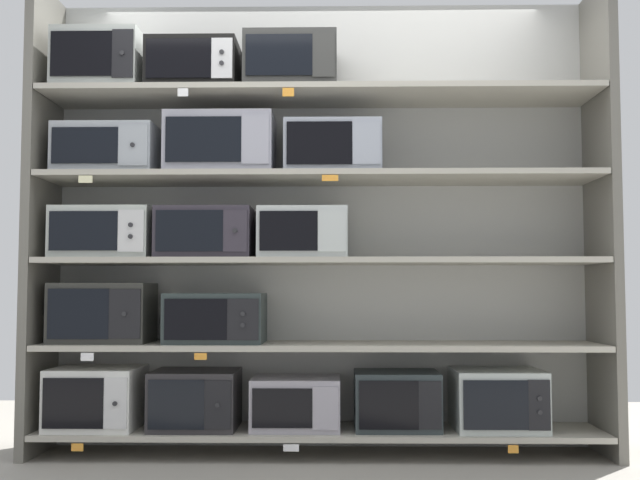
# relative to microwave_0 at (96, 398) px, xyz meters

# --- Properties ---
(back_panel) EXTENTS (3.18, 0.04, 2.53)m
(back_panel) POSITION_rel_microwave_0_xyz_m (1.20, 0.26, 0.96)
(back_panel) COLOR #B2B2AD
(back_panel) RESTS_ON ground
(upright_left) EXTENTS (0.05, 0.48, 2.53)m
(upright_left) POSITION_rel_microwave_0_xyz_m (-0.32, 0.00, 0.96)
(upright_left) COLOR #68645B
(upright_left) RESTS_ON ground
(upright_right) EXTENTS (0.05, 0.48, 2.53)m
(upright_right) POSITION_rel_microwave_0_xyz_m (2.72, 0.00, 0.96)
(upright_right) COLOR #68645B
(upright_right) RESTS_ON ground
(shelf_0) EXTENTS (2.98, 0.48, 0.03)m
(shelf_0) POSITION_rel_microwave_0_xyz_m (1.20, 0.00, -0.18)
(shelf_0) COLOR #ADA899
(shelf_0) RESTS_ON ground
(microwave_0) EXTENTS (0.46, 0.43, 0.32)m
(microwave_0) POSITION_rel_microwave_0_xyz_m (0.00, 0.00, 0.00)
(microwave_0) COLOR silver
(microwave_0) RESTS_ON shelf_0
(microwave_1) EXTENTS (0.45, 0.41, 0.31)m
(microwave_1) POSITION_rel_microwave_0_xyz_m (0.53, -0.00, -0.01)
(microwave_1) COLOR #2B292B
(microwave_1) RESTS_ON shelf_0
(microwave_2) EXTENTS (0.47, 0.38, 0.27)m
(microwave_2) POSITION_rel_microwave_0_xyz_m (1.07, 0.00, -0.03)
(microwave_2) COLOR #A09CA6
(microwave_2) RESTS_ON shelf_0
(microwave_3) EXTENTS (0.45, 0.37, 0.30)m
(microwave_3) POSITION_rel_microwave_0_xyz_m (1.61, -0.00, -0.01)
(microwave_3) COLOR #2B3436
(microwave_3) RESTS_ON shelf_0
(microwave_4) EXTENTS (0.47, 0.43, 0.32)m
(microwave_4) POSITION_rel_microwave_0_xyz_m (2.14, -0.00, -0.00)
(microwave_4) COLOR #B1BBB6
(microwave_4) RESTS_ON shelf_0
(price_tag_0) EXTENTS (0.06, 0.00, 0.04)m
(price_tag_0) POSITION_rel_microwave_0_xyz_m (-0.02, -0.24, -0.22)
(price_tag_0) COLOR orange
(price_tag_1) EXTENTS (0.08, 0.00, 0.04)m
(price_tag_1) POSITION_rel_microwave_0_xyz_m (1.06, -0.24, -0.21)
(price_tag_1) COLOR white
(price_tag_2) EXTENTS (0.05, 0.00, 0.04)m
(price_tag_2) POSITION_rel_microwave_0_xyz_m (2.17, -0.24, -0.22)
(price_tag_2) COLOR orange
(shelf_1) EXTENTS (2.98, 0.48, 0.03)m
(shelf_1) POSITION_rel_microwave_0_xyz_m (1.20, 0.00, 0.28)
(shelf_1) COLOR #ADA899
(microwave_5) EXTENTS (0.51, 0.36, 0.32)m
(microwave_5) POSITION_rel_microwave_0_xyz_m (0.03, -0.00, 0.45)
(microwave_5) COLOR #31312D
(microwave_5) RESTS_ON shelf_1
(microwave_6) EXTENTS (0.52, 0.40, 0.27)m
(microwave_6) POSITION_rel_microwave_0_xyz_m (0.64, 0.00, 0.43)
(microwave_6) COLOR #2B3534
(microwave_6) RESTS_ON shelf_1
(price_tag_3) EXTENTS (0.07, 0.00, 0.04)m
(price_tag_3) POSITION_rel_microwave_0_xyz_m (0.02, -0.24, 0.24)
(price_tag_3) COLOR white
(price_tag_4) EXTENTS (0.06, 0.00, 0.03)m
(price_tag_4) POSITION_rel_microwave_0_xyz_m (0.60, -0.24, 0.24)
(price_tag_4) COLOR orange
(shelf_2) EXTENTS (2.98, 0.48, 0.03)m
(shelf_2) POSITION_rel_microwave_0_xyz_m (1.20, 0.00, 0.73)
(shelf_2) COLOR #ADA899
(microwave_7) EXTENTS (0.53, 0.38, 0.28)m
(microwave_7) POSITION_rel_microwave_0_xyz_m (0.03, 0.00, 0.88)
(microwave_7) COLOR #B6BEB5
(microwave_7) RESTS_ON shelf_2
(microwave_8) EXTENTS (0.50, 0.42, 0.27)m
(microwave_8) POSITION_rel_microwave_0_xyz_m (0.59, -0.00, 0.88)
(microwave_8) COLOR #302B34
(microwave_8) RESTS_ON shelf_2
(microwave_9) EXTENTS (0.47, 0.43, 0.27)m
(microwave_9) POSITION_rel_microwave_0_xyz_m (1.11, 0.00, 0.88)
(microwave_9) COLOR #B6BDBA
(microwave_9) RESTS_ON shelf_2
(shelf_3) EXTENTS (2.98, 0.48, 0.03)m
(shelf_3) POSITION_rel_microwave_0_xyz_m (1.20, 0.00, 1.19)
(shelf_3) COLOR #ADA899
(microwave_10) EXTENTS (0.54, 0.36, 0.27)m
(microwave_10) POSITION_rel_microwave_0_xyz_m (0.04, 0.00, 1.34)
(microwave_10) COLOR #979EA5
(microwave_10) RESTS_ON shelf_3
(microwave_11) EXTENTS (0.58, 0.37, 0.33)m
(microwave_11) POSITION_rel_microwave_0_xyz_m (0.66, 0.00, 1.36)
(microwave_11) COLOR #9A9AA8
(microwave_11) RESTS_ON shelf_3
(microwave_12) EXTENTS (0.52, 0.39, 0.28)m
(microwave_12) POSITION_rel_microwave_0_xyz_m (1.27, -0.00, 1.34)
(microwave_12) COLOR #969CAA
(microwave_12) RESTS_ON shelf_3
(price_tag_5) EXTENTS (0.07, 0.00, 0.04)m
(price_tag_5) POSITION_rel_microwave_0_xyz_m (-0.00, -0.24, 1.15)
(price_tag_5) COLOR beige
(price_tag_6) EXTENTS (0.08, 0.00, 0.03)m
(price_tag_6) POSITION_rel_microwave_0_xyz_m (1.26, -0.24, 1.15)
(price_tag_6) COLOR orange
(shelf_4) EXTENTS (2.98, 0.48, 0.03)m
(shelf_4) POSITION_rel_microwave_0_xyz_m (1.20, 0.00, 1.64)
(shelf_4) COLOR #ADA899
(microwave_13) EXTENTS (0.46, 0.43, 0.32)m
(microwave_13) POSITION_rel_microwave_0_xyz_m (0.00, 0.00, 1.81)
(microwave_13) COLOR #A2A8A1
(microwave_13) RESTS_ON shelf_4
(microwave_14) EXTENTS (0.48, 0.43, 0.27)m
(microwave_14) POSITION_rel_microwave_0_xyz_m (0.51, -0.00, 1.79)
(microwave_14) COLOR black
(microwave_14) RESTS_ON shelf_4
(microwave_15) EXTENTS (0.50, 0.43, 0.30)m
(microwave_15) POSITION_rel_microwave_0_xyz_m (1.04, 0.00, 1.80)
(microwave_15) COLOR #343432
(microwave_15) RESTS_ON shelf_4
(price_tag_7) EXTENTS (0.05, 0.00, 0.04)m
(price_tag_7) POSITION_rel_microwave_0_xyz_m (0.49, -0.24, 1.60)
(price_tag_7) COLOR white
(price_tag_8) EXTENTS (0.06, 0.00, 0.05)m
(price_tag_8) POSITION_rel_microwave_0_xyz_m (1.04, -0.24, 1.60)
(price_tag_8) COLOR orange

